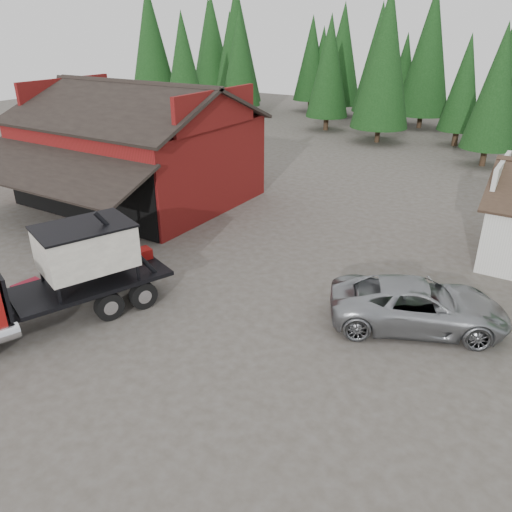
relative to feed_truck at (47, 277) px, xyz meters
The scene contains 9 objects.
ground 4.77m from the feed_truck, 37.19° to the left, with size 120.00×120.00×0.00m, color #474138.
red_barn 14.65m from the feed_truck, 120.93° to the left, with size 12.80×13.63×7.18m.
conifer_backdrop 44.82m from the feed_truck, 85.54° to the left, with size 76.00×16.00×16.00m, color black, non-canonical shape.
near_pine_a 36.08m from the feed_truck, 121.14° to the left, with size 4.40×4.40×11.40m.
near_pine_b 34.23m from the feed_truck, 73.80° to the left, with size 3.96×3.96×10.40m.
near_pine_d 37.06m from the feed_truck, 90.81° to the left, with size 5.28×5.28×13.40m.
feed_truck is the anchor object (origin of this frame).
silver_car 13.44m from the feed_truck, 31.01° to the left, with size 2.91×6.32×1.76m, color #929498.
equip_box 3.07m from the feed_truck, 164.04° to the left, with size 0.70×1.10×0.60m, color maroon.
Camera 1 is at (11.27, -12.14, 10.13)m, focal length 35.00 mm.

